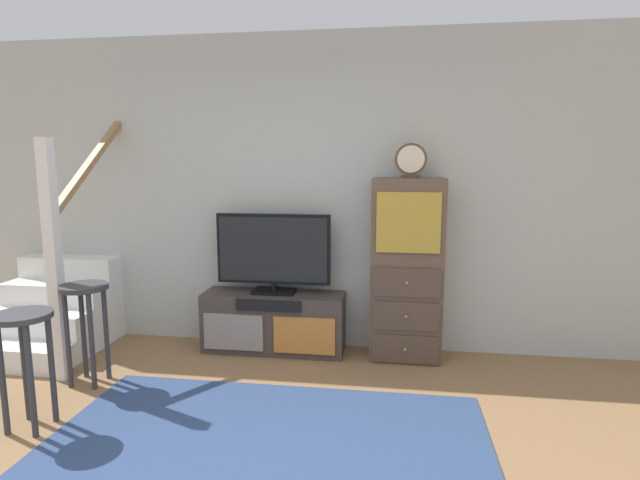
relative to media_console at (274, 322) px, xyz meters
The scene contains 9 objects.
back_wall 1.17m from the media_console, 41.69° to the left, with size 6.40×0.12×2.70m, color #B2B7B2.
area_rug 1.64m from the media_console, 79.33° to the right, with size 2.60×1.80×0.01m, color navy.
media_console is the anchor object (origin of this frame).
television 0.62m from the media_console, 90.00° to the left, with size 0.98×0.22×0.68m.
side_cabinet 1.22m from the media_console, ahead, with size 0.58×0.38×1.50m.
desk_clock 1.78m from the media_console, ahead, with size 0.25×0.08×0.27m.
staircase 1.94m from the media_console, behind, with size 1.00×1.36×2.20m.
bar_stool_near 1.91m from the media_console, 128.82° to the right, with size 0.34×0.34×0.74m.
bar_stool_far 1.49m from the media_console, 145.62° to the right, with size 0.34×0.34×0.75m.
Camera 1 is at (0.70, -1.90, 1.64)m, focal length 28.34 mm.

